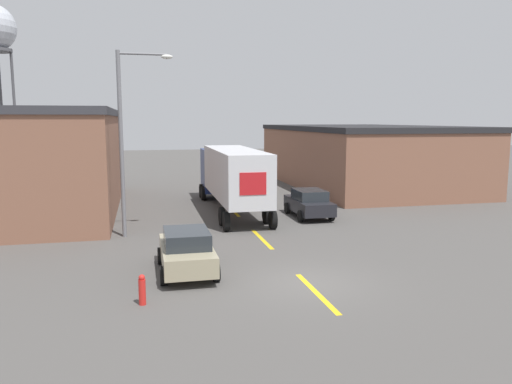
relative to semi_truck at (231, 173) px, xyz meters
name	(u,v)px	position (x,y,z in m)	size (l,w,h in m)	color
ground_plane	(306,283)	(0.11, -14.43, -2.37)	(160.00, 160.00, 0.00)	#4C4947
road_centerline	(262,239)	(0.11, -7.79, -2.36)	(0.20, 19.36, 0.01)	gold
warehouse_left	(31,160)	(-12.14, 2.90, 0.79)	(10.52, 18.70, 6.30)	brown
warehouse_right	(361,155)	(13.22, 9.78, 0.22)	(12.21, 21.90, 5.16)	brown
semi_truck	(231,173)	(0.00, 0.00, 0.00)	(2.82, 13.21, 3.93)	navy
parked_car_right_mid	(309,203)	(4.09, -3.08, -1.52)	(2.06, 4.23, 1.63)	black
parked_car_left_near	(187,251)	(-3.86, -12.30, -1.52)	(2.06, 4.23, 1.63)	tan
street_lamp	(127,132)	(-6.04, -5.79, 2.74)	(2.63, 0.32, 8.88)	slate
fire_hydrant	(142,290)	(-5.50, -15.29, -1.89)	(0.22, 0.22, 0.97)	red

